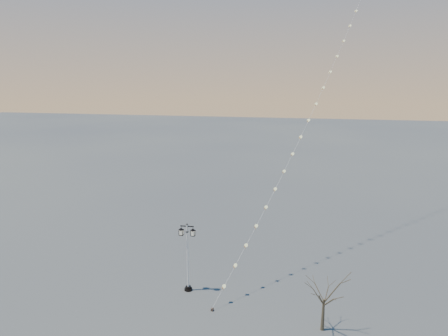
% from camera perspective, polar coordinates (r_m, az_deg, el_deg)
% --- Properties ---
extents(ground, '(300.00, 300.00, 0.00)m').
position_cam_1_polar(ground, '(29.44, -1.23, -19.06)').
color(ground, '#484A48').
rests_on(ground, ground).
extents(street_lamp, '(1.33, 0.58, 5.24)m').
position_cam_1_polar(street_lamp, '(30.21, -5.18, -12.03)').
color(street_lamp, black).
rests_on(street_lamp, ground).
extents(bare_tree, '(2.31, 2.31, 3.83)m').
position_cam_1_polar(bare_tree, '(26.55, 14.03, -16.55)').
color(bare_tree, '#443A29').
rests_on(bare_tree, ground).
extents(kite_train, '(15.13, 30.88, 36.57)m').
position_cam_1_polar(kite_train, '(39.11, 15.00, 16.04)').
color(kite_train, '#392B22').
rests_on(kite_train, ground).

